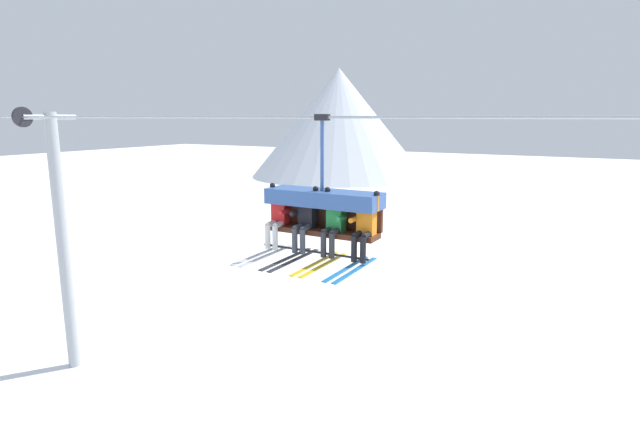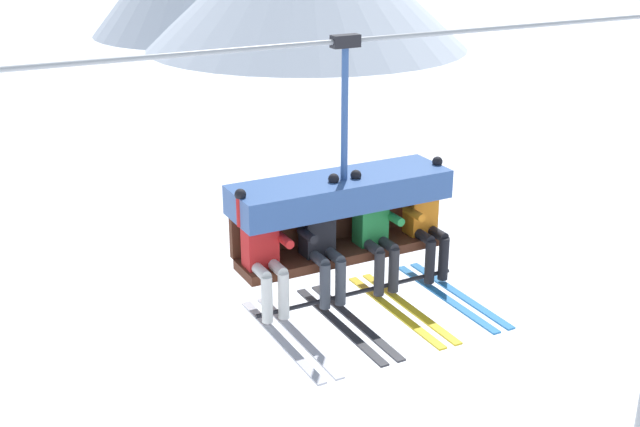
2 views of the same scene
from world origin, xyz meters
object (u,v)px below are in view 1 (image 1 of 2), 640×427
lift_tower_near (62,238)px  skier_black (304,219)px  skier_red (277,216)px  skier_orange (364,226)px  chairlift_chair (324,205)px  skier_green (333,223)px

lift_tower_near → skier_black: size_ratio=4.76×
lift_tower_near → skier_red: (8.52, -0.92, 1.65)m
skier_black → skier_orange: (1.26, 0.00, 0.00)m
lift_tower_near → chairlift_chair: 9.69m
skier_orange → skier_black: bearing=180.0°
chairlift_chair → skier_red: size_ratio=1.53×
skier_red → chairlift_chair: bearing=12.7°
chairlift_chair → skier_green: 0.47m
skier_green → skier_orange: size_ratio=1.00×
chairlift_chair → skier_green: chairlift_chair is taller
skier_black → skier_orange: same height
skier_green → skier_red: bearing=180.0°
lift_tower_near → chairlift_chair: lift_tower_near is taller
skier_orange → lift_tower_near: bearing=174.9°
lift_tower_near → skier_green: lift_tower_near is taller
skier_orange → skier_red: bearing=180.0°
skier_green → skier_orange: 0.64m
skier_red → skier_orange: (1.90, 0.00, 0.00)m
lift_tower_near → skier_orange: lift_tower_near is taller
chairlift_chair → skier_black: 0.47m
skier_black → skier_green: same height
lift_tower_near → skier_black: lift_tower_near is taller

